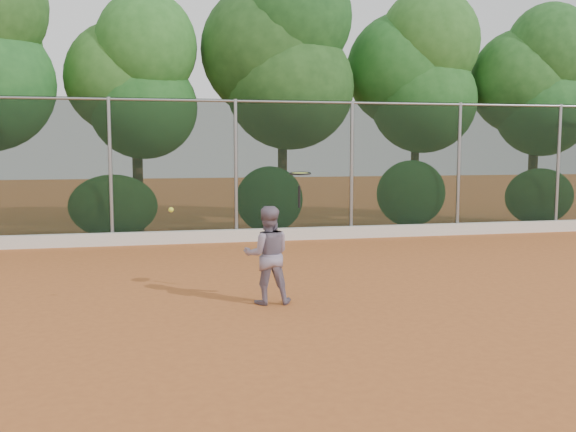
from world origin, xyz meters
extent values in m
plane|color=#AF5C29|center=(0.00, 0.00, 0.00)|extent=(80.00, 80.00, 0.00)
cube|color=silver|center=(0.00, 6.82, 0.15)|extent=(24.00, 0.20, 0.30)
imported|color=gray|center=(-0.43, 0.46, 0.73)|extent=(0.76, 0.62, 1.47)
cube|color=black|center=(0.00, 7.00, 1.75)|extent=(24.00, 0.01, 3.50)
cylinder|color=gray|center=(0.00, 7.00, 3.45)|extent=(24.00, 0.06, 0.06)
cylinder|color=gray|center=(-3.00, 7.00, 1.75)|extent=(0.09, 0.09, 3.50)
cylinder|color=gray|center=(0.00, 7.00, 1.75)|extent=(0.09, 0.09, 3.50)
cylinder|color=gray|center=(3.00, 7.00, 1.75)|extent=(0.09, 0.09, 3.50)
cylinder|color=gray|center=(6.00, 7.00, 1.75)|extent=(0.09, 0.09, 3.50)
cylinder|color=gray|center=(9.00, 7.00, 1.75)|extent=(0.09, 0.09, 3.50)
cylinder|color=#3D2417|center=(-2.40, 9.30, 1.20)|extent=(0.28, 0.28, 2.40)
ellipsoid|color=#1C501B|center=(-2.20, 9.20, 3.40)|extent=(2.90, 2.40, 2.80)
ellipsoid|color=#2A5E20|center=(-2.70, 9.50, 4.20)|extent=(3.20, 2.70, 3.10)
ellipsoid|color=#255E20|center=(-2.10, 9.00, 5.00)|extent=(2.70, 2.30, 2.90)
cylinder|color=#452A1A|center=(1.60, 9.00, 1.50)|extent=(0.26, 0.26, 3.00)
ellipsoid|color=#306125|center=(1.80, 8.90, 4.00)|extent=(3.60, 3.00, 3.50)
ellipsoid|color=#2D5E24|center=(1.30, 9.20, 5.00)|extent=(3.90, 3.20, 3.80)
ellipsoid|color=#266225|center=(1.90, 8.80, 5.90)|extent=(3.20, 2.70, 3.30)
cylinder|color=#432D1A|center=(5.70, 9.20, 1.35)|extent=(0.24, 0.24, 2.70)
ellipsoid|color=#1C4E1A|center=(5.90, 9.10, 3.70)|extent=(3.20, 2.70, 3.10)
ellipsoid|color=#1B501B|center=(5.40, 9.40, 4.60)|extent=(3.50, 2.90, 3.40)
ellipsoid|color=#24561D|center=(6.00, 9.00, 5.40)|extent=(3.00, 2.50, 3.10)
cylinder|color=#3E2518|center=(9.40, 8.80, 1.25)|extent=(0.28, 0.28, 2.50)
ellipsoid|color=#2A6B28|center=(9.60, 8.70, 3.50)|extent=(3.00, 2.50, 2.90)
ellipsoid|color=#32702A|center=(9.10, 9.00, 4.30)|extent=(3.30, 2.80, 3.20)
ellipsoid|color=#2D6727|center=(9.70, 8.60, 5.10)|extent=(2.80, 2.40, 3.00)
ellipsoid|color=#376E2A|center=(-3.00, 7.80, 0.85)|extent=(2.20, 1.16, 1.60)
ellipsoid|color=#245F26|center=(1.00, 7.80, 0.95)|extent=(1.80, 1.04, 1.76)
ellipsoid|color=#30722B|center=(5.00, 7.80, 1.05)|extent=(2.00, 1.10, 1.84)
ellipsoid|color=#2F6124|center=(9.00, 7.80, 0.90)|extent=(2.16, 1.12, 1.64)
cylinder|color=black|center=(0.06, 0.47, 1.59)|extent=(0.05, 0.06, 0.33)
torus|color=black|center=(0.06, 0.41, 1.94)|extent=(0.40, 0.40, 0.04)
cylinder|color=#BBCA3B|center=(0.06, 0.41, 1.94)|extent=(0.34, 0.34, 0.02)
sphere|color=yellow|center=(-1.85, 0.04, 1.48)|extent=(0.07, 0.07, 0.07)
camera|label=1|loc=(-2.16, -8.79, 2.33)|focal=40.00mm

